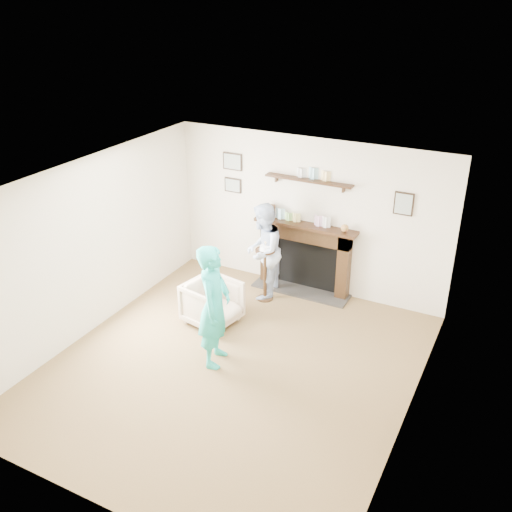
# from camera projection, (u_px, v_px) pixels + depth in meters

# --- Properties ---
(ground) EXTENTS (5.00, 5.00, 0.00)m
(ground) POSITION_uv_depth(u_px,v_px,m) (232.00, 367.00, 7.48)
(ground) COLOR brown
(ground) RESTS_ON ground
(room_shell) EXTENTS (4.54, 5.02, 2.52)m
(room_shell) POSITION_uv_depth(u_px,v_px,m) (256.00, 235.00, 7.33)
(room_shell) COLOR beige
(room_shell) RESTS_ON ground
(armchair) EXTENTS (0.84, 0.82, 0.65)m
(armchair) POSITION_uv_depth(u_px,v_px,m) (213.00, 322.00, 8.47)
(armchair) COLOR tan
(armchair) RESTS_ON ground
(man) EXTENTS (0.72, 0.85, 1.55)m
(man) POSITION_uv_depth(u_px,v_px,m) (263.00, 295.00, 9.21)
(man) COLOR #A6BBD0
(man) RESTS_ON ground
(woman) EXTENTS (0.54, 0.69, 1.68)m
(woman) POSITION_uv_depth(u_px,v_px,m) (216.00, 360.00, 7.61)
(woman) COLOR #21BFBD
(woman) RESTS_ON ground
(pedestal_table) EXTENTS (0.31, 0.31, 0.99)m
(pedestal_table) POSITION_uv_depth(u_px,v_px,m) (265.00, 264.00, 8.83)
(pedestal_table) COLOR black
(pedestal_table) RESTS_ON ground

